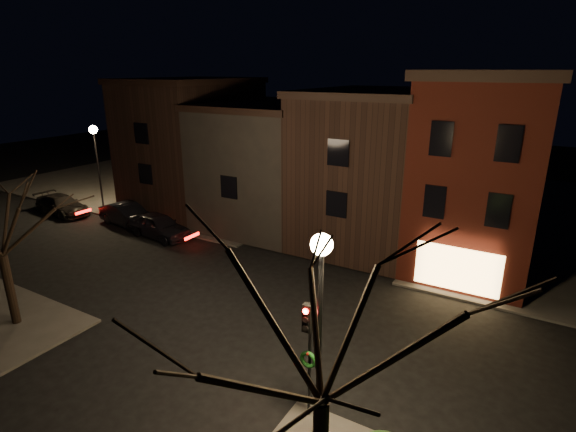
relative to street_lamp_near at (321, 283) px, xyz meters
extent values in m
plane|color=black|center=(-6.20, 6.00, -5.18)|extent=(120.00, 120.00, 0.00)
cube|color=#2D2B28|center=(-26.20, 26.00, -5.12)|extent=(30.00, 30.00, 0.12)
cube|color=#43120B|center=(1.80, 15.50, -0.06)|extent=(6.00, 8.00, 10.00)
cube|color=black|center=(1.80, 15.50, 5.19)|extent=(6.50, 8.50, 0.50)
cube|color=#FFC972|center=(1.80, 11.45, -3.76)|extent=(4.00, 0.12, 2.20)
cube|color=black|center=(-4.70, 16.50, -0.56)|extent=(7.00, 10.00, 9.00)
cube|color=black|center=(-4.70, 16.50, 4.14)|extent=(7.30, 10.30, 0.40)
cube|color=black|center=(-11.95, 16.50, -1.06)|extent=(7.50, 10.00, 8.00)
cube|color=black|center=(-11.95, 16.50, 3.14)|extent=(7.80, 10.30, 0.40)
cube|color=black|center=(-19.20, 16.50, -0.31)|extent=(7.00, 10.00, 9.50)
cube|color=black|center=(-19.20, 16.50, 4.64)|extent=(7.30, 10.30, 0.40)
cylinder|color=black|center=(0.00, 0.00, -2.06)|extent=(0.14, 0.14, 6.00)
sphere|color=#FFD18C|center=(0.00, 0.00, 1.12)|extent=(0.60, 0.60, 0.60)
cylinder|color=black|center=(-25.20, 12.20, -2.06)|extent=(0.14, 0.14, 6.00)
sphere|color=#FFD18C|center=(-25.20, 12.20, 1.12)|extent=(0.60, 0.60, 0.60)
cylinder|color=black|center=(-0.60, 0.60, -3.06)|extent=(0.10, 0.10, 4.00)
cube|color=black|center=(-0.60, 0.42, -1.46)|extent=(0.28, 0.22, 0.90)
cylinder|color=#FF0C07|center=(-0.60, 0.30, -1.18)|extent=(0.18, 0.06, 0.18)
cylinder|color=black|center=(-0.60, 0.30, -1.46)|extent=(0.18, 0.06, 0.18)
cylinder|color=black|center=(-0.60, 0.30, -1.74)|extent=(0.18, 0.06, 0.18)
torus|color=#0C380F|center=(-0.60, 0.51, -2.96)|extent=(0.58, 0.14, 0.58)
sphere|color=#990C0C|center=(-0.60, 0.49, -2.74)|extent=(0.12, 0.12, 0.12)
cylinder|color=black|center=(-14.20, -1.00, -3.48)|extent=(0.36, 0.36, 3.15)
imported|color=black|center=(-16.73, 9.96, -4.37)|extent=(4.92, 2.41, 1.62)
imported|color=black|center=(-20.34, 10.50, -4.38)|extent=(5.05, 2.33, 1.60)
imported|color=black|center=(-26.89, 9.79, -4.45)|extent=(5.20, 2.47, 1.46)
camera|label=1|loc=(4.74, -9.84, 5.48)|focal=28.00mm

